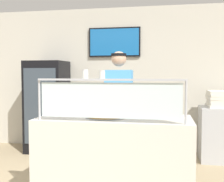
# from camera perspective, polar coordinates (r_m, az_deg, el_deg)

# --- Properties ---
(ground_plane) EXTENTS (12.00, 12.00, 0.00)m
(ground_plane) POSITION_cam_1_polar(r_m,az_deg,el_deg) (4.09, 2.12, -17.25)
(ground_plane) COLOR tan
(ground_plane) RESTS_ON ground
(shop_rear_unit) EXTENTS (6.13, 0.13, 2.70)m
(shop_rear_unit) POSITION_cam_1_polar(r_m,az_deg,el_deg) (5.43, 4.62, 2.55)
(shop_rear_unit) COLOR beige
(shop_rear_unit) RESTS_ON ground
(serving_counter) EXTENTS (1.73, 0.76, 0.95)m
(serving_counter) POSITION_cam_1_polar(r_m,az_deg,el_deg) (3.36, 0.52, -13.36)
(serving_counter) COLOR silver
(serving_counter) RESTS_ON ground
(sneeze_guard) EXTENTS (1.56, 0.06, 0.45)m
(sneeze_guard) POSITION_cam_1_polar(r_m,az_deg,el_deg) (2.91, -0.59, -0.76)
(sneeze_guard) COLOR #B2B5BC
(sneeze_guard) RESTS_ON serving_counter
(pizza_tray) EXTENTS (0.47, 0.47, 0.04)m
(pizza_tray) POSITION_cam_1_polar(r_m,az_deg,el_deg) (3.24, -1.28, -5.06)
(pizza_tray) COLOR #9EA0A8
(pizza_tray) RESTS_ON serving_counter
(pizza_server) EXTENTS (0.14, 0.29, 0.01)m
(pizza_server) POSITION_cam_1_polar(r_m,az_deg,el_deg) (3.22, -1.24, -4.72)
(pizza_server) COLOR #ADAFB7
(pizza_server) RESTS_ON pizza_tray
(parmesan_shaker) EXTENTS (0.06, 0.06, 0.10)m
(parmesan_shaker) POSITION_cam_1_polar(r_m,az_deg,el_deg) (2.96, -5.42, 3.31)
(parmesan_shaker) COLOR white
(parmesan_shaker) RESTS_ON sneeze_guard
(pepper_flake_shaker) EXTENTS (0.06, 0.06, 0.09)m
(pepper_flake_shaker) POSITION_cam_1_polar(r_m,az_deg,el_deg) (2.92, -1.99, 3.23)
(pepper_flake_shaker) COLOR white
(pepper_flake_shaker) RESTS_ON sneeze_guard
(worker_figure) EXTENTS (0.41, 0.50, 1.76)m
(worker_figure) POSITION_cam_1_polar(r_m,az_deg,el_deg) (4.00, 1.41, -2.88)
(worker_figure) COLOR #23232D
(worker_figure) RESTS_ON ground
(drink_fridge) EXTENTS (0.70, 0.64, 1.68)m
(drink_fridge) POSITION_cam_1_polar(r_m,az_deg,el_deg) (5.44, -12.86, -3.01)
(drink_fridge) COLOR black
(drink_fridge) RESTS_ON ground
(prep_shelf) EXTENTS (0.70, 0.55, 0.90)m
(prep_shelf) POSITION_cam_1_polar(r_m,az_deg,el_deg) (5.10, 21.13, -8.08)
(prep_shelf) COLOR #B7BABF
(prep_shelf) RESTS_ON ground
(pizza_box_stack) EXTENTS (0.49, 0.48, 0.27)m
(pizza_box_stack) POSITION_cam_1_polar(r_m,az_deg,el_deg) (5.02, 21.30, -1.53)
(pizza_box_stack) COLOR silver
(pizza_box_stack) RESTS_ON prep_shelf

